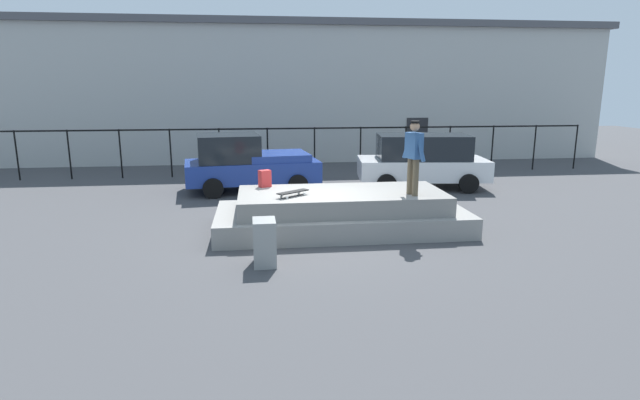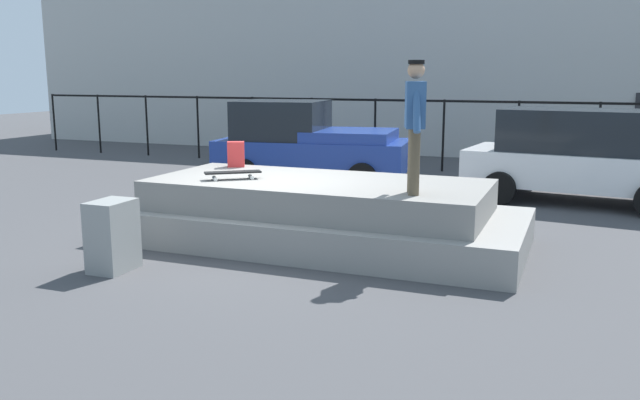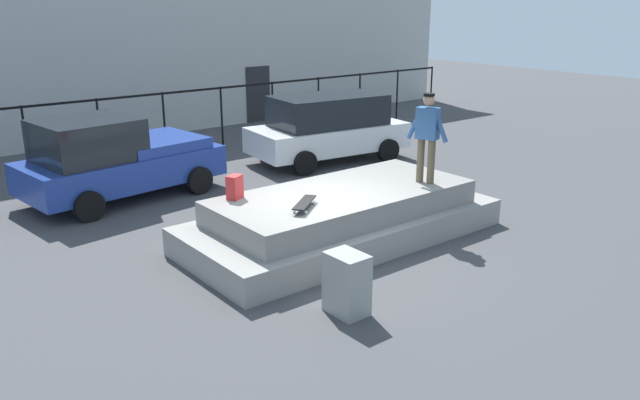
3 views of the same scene
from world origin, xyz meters
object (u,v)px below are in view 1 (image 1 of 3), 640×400
at_px(skateboarder, 414,153).
at_px(backpack, 265,179).
at_px(car_blue_pickup_near, 247,163).
at_px(car_white_hatchback_mid, 422,160).
at_px(skateboard, 293,192).
at_px(utility_box, 265,242).

distance_m(skateboarder, backpack, 3.76).
relative_size(backpack, car_blue_pickup_near, 0.09).
relative_size(backpack, car_white_hatchback_mid, 0.09).
relative_size(skateboard, car_blue_pickup_near, 0.17).
distance_m(car_blue_pickup_near, car_white_hatchback_mid, 5.96).
distance_m(skateboard, utility_box, 2.12).
bearing_deg(utility_box, car_white_hatchback_mid, 51.73).
bearing_deg(car_blue_pickup_near, utility_box, -86.59).
relative_size(skateboard, utility_box, 0.86).
xyz_separation_m(skateboarder, skateboard, (-2.79, 0.17, -0.89)).
bearing_deg(skateboarder, backpack, 157.73).
relative_size(skateboarder, car_blue_pickup_near, 0.38).
xyz_separation_m(backpack, car_blue_pickup_near, (-0.52, 4.29, -0.23)).
bearing_deg(skateboarder, car_white_hatchback_mid, 69.52).
relative_size(skateboard, car_white_hatchback_mid, 0.17).
bearing_deg(skateboard, skateboarder, -3.57).
relative_size(car_white_hatchback_mid, utility_box, 4.95).
xyz_separation_m(backpack, utility_box, (-0.07, -3.13, -0.70)).
bearing_deg(car_white_hatchback_mid, car_blue_pickup_near, 177.70).
bearing_deg(car_white_hatchback_mid, skateboarder, -110.48).
relative_size(skateboarder, utility_box, 1.88).
xyz_separation_m(skateboarder, utility_box, (-3.48, -1.74, -1.48)).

